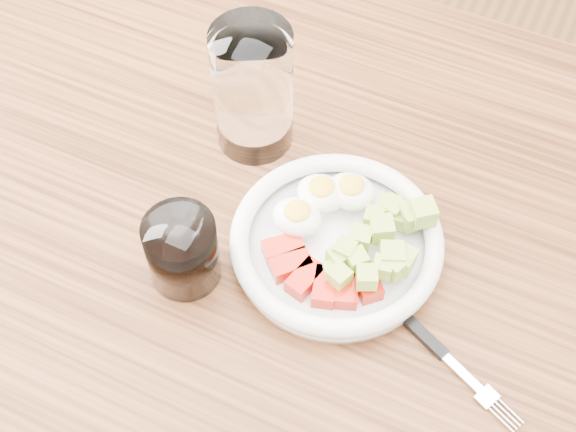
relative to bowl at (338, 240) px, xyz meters
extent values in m
cube|color=brown|center=(-0.70, 0.34, -0.43)|extent=(0.07, 0.07, 0.73)
cube|color=brown|center=(-0.05, -0.01, -0.04)|extent=(1.50, 0.90, 0.04)
cylinder|color=white|center=(0.00, 0.00, -0.02)|extent=(0.23, 0.23, 0.01)
torus|color=white|center=(0.00, 0.00, 0.00)|extent=(0.24, 0.24, 0.02)
cube|color=red|center=(-0.05, -0.04, 0.00)|extent=(0.05, 0.05, 0.02)
cube|color=red|center=(-0.03, -0.05, 0.00)|extent=(0.05, 0.05, 0.02)
cube|color=red|center=(-0.01, -0.06, 0.00)|extent=(0.03, 0.05, 0.02)
cube|color=red|center=(0.01, -0.06, 0.00)|extent=(0.04, 0.05, 0.02)
cube|color=red|center=(0.03, -0.05, 0.00)|extent=(0.04, 0.05, 0.02)
cube|color=red|center=(0.05, -0.04, 0.00)|extent=(0.05, 0.05, 0.02)
ellipsoid|color=white|center=(-0.04, 0.04, 0.01)|extent=(0.06, 0.05, 0.03)
ellipsoid|color=yellow|center=(-0.04, 0.04, 0.03)|extent=(0.03, 0.03, 0.01)
ellipsoid|color=white|center=(-0.01, 0.06, 0.01)|extent=(0.06, 0.05, 0.03)
ellipsoid|color=yellow|center=(-0.01, 0.06, 0.03)|extent=(0.03, 0.03, 0.01)
ellipsoid|color=white|center=(-0.05, 0.00, 0.01)|extent=(0.06, 0.05, 0.03)
ellipsoid|color=yellow|center=(-0.05, 0.00, 0.03)|extent=(0.03, 0.03, 0.01)
cube|color=#A9C14A|center=(0.01, -0.03, 0.01)|extent=(0.03, 0.03, 0.02)
cube|color=#A9C14A|center=(0.06, -0.03, 0.02)|extent=(0.02, 0.02, 0.02)
cube|color=#A9C14A|center=(0.03, 0.00, 0.02)|extent=(0.03, 0.03, 0.02)
cube|color=#A9C14A|center=(0.03, 0.03, 0.02)|extent=(0.02, 0.02, 0.02)
cube|color=#A9C14A|center=(0.01, -0.02, 0.01)|extent=(0.03, 0.03, 0.02)
cube|color=#A9C14A|center=(0.05, -0.05, 0.03)|extent=(0.03, 0.03, 0.02)
cube|color=#A9C14A|center=(0.02, -0.05, 0.02)|extent=(0.03, 0.03, 0.02)
cube|color=#A9C14A|center=(0.05, 0.05, 0.01)|extent=(0.02, 0.02, 0.02)
cube|color=#A9C14A|center=(0.02, -0.02, 0.02)|extent=(0.02, 0.02, 0.02)
cube|color=#A9C14A|center=(0.04, 0.06, 0.01)|extent=(0.03, 0.03, 0.02)
cube|color=#A9C14A|center=(0.03, -0.03, 0.02)|extent=(0.03, 0.03, 0.02)
cube|color=#A9C14A|center=(0.08, 0.06, 0.03)|extent=(0.04, 0.04, 0.03)
cube|color=#A9C14A|center=(0.08, -0.01, 0.02)|extent=(0.03, 0.03, 0.03)
cube|color=#A9C14A|center=(0.07, 0.05, 0.02)|extent=(0.03, 0.03, 0.02)
cube|color=#A9C14A|center=(0.04, 0.06, 0.01)|extent=(0.03, 0.03, 0.02)
cube|color=#A9C14A|center=(0.01, -0.04, 0.00)|extent=(0.03, 0.03, 0.02)
cube|color=#A9C14A|center=(0.04, 0.02, 0.02)|extent=(0.03, 0.03, 0.02)
cube|color=#A9C14A|center=(0.07, -0.02, 0.02)|extent=(0.03, 0.03, 0.02)
cube|color=#A9C14A|center=(0.06, -0.01, 0.02)|extent=(0.03, 0.03, 0.02)
cube|color=black|center=(0.11, -0.05, -0.02)|extent=(0.09, 0.05, 0.01)
cube|color=silver|center=(0.18, -0.08, -0.02)|extent=(0.05, 0.03, 0.00)
cube|color=silver|center=(0.21, -0.10, -0.02)|extent=(0.02, 0.03, 0.00)
cylinder|color=silver|center=(0.23, -0.11, -0.02)|extent=(0.03, 0.02, 0.00)
cylinder|color=silver|center=(0.23, -0.11, -0.02)|extent=(0.03, 0.02, 0.00)
cylinder|color=silver|center=(0.23, -0.11, -0.02)|extent=(0.03, 0.02, 0.00)
cylinder|color=silver|center=(0.23, -0.10, -0.02)|extent=(0.03, 0.02, 0.00)
cylinder|color=white|center=(-0.16, 0.11, 0.06)|extent=(0.09, 0.09, 0.17)
cylinder|color=white|center=(-0.14, -0.10, 0.02)|extent=(0.08, 0.08, 0.09)
cylinder|color=black|center=(-0.14, -0.10, 0.02)|extent=(0.07, 0.07, 0.08)
camera|label=1|loc=(0.15, -0.45, 0.75)|focal=50.00mm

